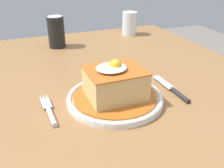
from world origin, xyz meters
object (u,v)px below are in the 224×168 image
Objects in this scene: knife at (175,91)px; soda_can at (56,32)px; drinking_glass at (130,25)px; main_plate at (115,98)px; fork at (50,112)px.

soda_can is at bearing 113.10° from knife.
drinking_glass reaches higher than knife.
drinking_glass is (0.30, 0.55, 0.04)m from main_plate.
drinking_glass is (0.35, 0.06, -0.02)m from soda_can.
knife is 0.59m from drinking_glass.
fork is 1.35× the size of drinking_glass.
main_plate is at bearing -84.10° from soda_can.
main_plate is 1.72× the size of fork.
knife is 0.56m from soda_can.
main_plate is 0.17m from knife.
main_plate reaches higher than knife.
drinking_glass reaches higher than fork.
soda_can is (-0.05, 0.49, 0.05)m from main_plate.
soda_can reaches higher than fork.
soda_can reaches higher than main_plate.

